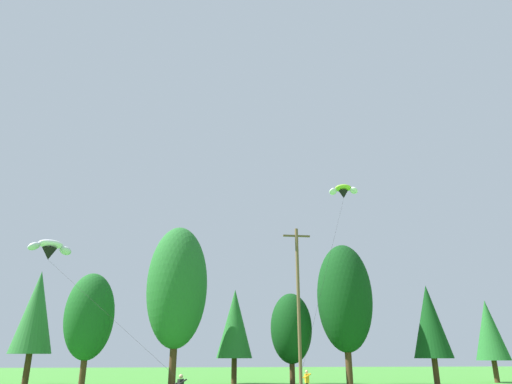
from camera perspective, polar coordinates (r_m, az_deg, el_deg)
treeline_tree_c at (r=52.66m, az=-25.51°, el=-13.18°), size 3.99×3.99×10.88m
treeline_tree_d at (r=48.06m, az=-19.86°, el=-14.20°), size 4.56×4.56×10.23m
treeline_tree_e at (r=46.75m, az=-9.70°, el=-11.39°), size 5.84×5.84×14.96m
treeline_tree_f at (r=49.73m, az=-2.64°, el=-15.88°), size 3.64×3.64×9.27m
treeline_tree_g at (r=48.72m, az=4.36°, el=-16.40°), size 4.15×4.15×8.71m
treeline_tree_h at (r=48.23m, az=10.86°, el=-12.65°), size 5.44×5.44×13.47m
treeline_tree_i at (r=49.75m, az=20.64°, el=-14.69°), size 3.65×3.65×9.30m
treeline_tree_j at (r=57.98m, az=26.80°, el=-14.95°), size 3.45×3.45×8.43m
utility_pole at (r=36.94m, az=5.27°, el=-13.48°), size 2.20×0.26×12.43m
kite_flyer_mid at (r=35.15m, az=6.30°, el=-22.10°), size 0.53×0.56×1.69m
parafoil_kite_high_white at (r=42.60m, az=-24.08°, el=-6.43°), size 13.18×14.36×10.31m
parafoil_kite_mid_lime_white at (r=47.77m, az=10.72°, el=0.10°), size 8.24×9.36×17.56m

